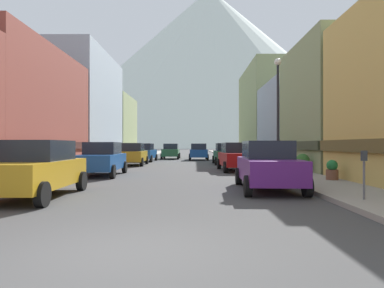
{
  "coord_description": "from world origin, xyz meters",
  "views": [
    {
      "loc": [
        1.12,
        -4.95,
        1.63
      ],
      "look_at": [
        0.9,
        30.04,
        1.73
      ],
      "focal_mm": 31.56,
      "sensor_mm": 36.0,
      "label": 1
    }
  ],
  "objects_px": {
    "car_left_1": "(102,159)",
    "potted_plant_2": "(303,162)",
    "car_right_2": "(226,154)",
    "pedestrian_2": "(46,160)",
    "car_left_0": "(36,168)",
    "car_right_0": "(268,165)",
    "car_right_1": "(236,156)",
    "parking_meter_near": "(364,168)",
    "car_left_2": "(133,154)",
    "pedestrian_1": "(249,153)",
    "streetlamp_right": "(278,98)",
    "car_left_3": "(144,152)",
    "potted_plant_0": "(332,170)",
    "car_driving_0": "(199,152)",
    "car_driving_1": "(171,151)",
    "pedestrian_0": "(255,154)"
  },
  "relations": [
    {
      "from": "car_driving_1",
      "to": "pedestrian_0",
      "type": "relative_size",
      "value": 2.67
    },
    {
      "from": "car_right_0",
      "to": "potted_plant_2",
      "type": "height_order",
      "value": "car_right_0"
    },
    {
      "from": "pedestrian_0",
      "to": "pedestrian_2",
      "type": "bearing_deg",
      "value": -137.06
    },
    {
      "from": "car_right_1",
      "to": "car_driving_1",
      "type": "distance_m",
      "value": 18.84
    },
    {
      "from": "parking_meter_near",
      "to": "pedestrian_0",
      "type": "height_order",
      "value": "pedestrian_0"
    },
    {
      "from": "car_left_0",
      "to": "car_driving_1",
      "type": "distance_m",
      "value": 29.02
    },
    {
      "from": "car_right_1",
      "to": "pedestrian_2",
      "type": "bearing_deg",
      "value": -155.23
    },
    {
      "from": "car_right_0",
      "to": "car_driving_1",
      "type": "height_order",
      "value": "same"
    },
    {
      "from": "car_driving_1",
      "to": "car_left_0",
      "type": "bearing_deg",
      "value": -94.35
    },
    {
      "from": "car_left_0",
      "to": "car_driving_1",
      "type": "bearing_deg",
      "value": 85.65
    },
    {
      "from": "pedestrian_1",
      "to": "pedestrian_2",
      "type": "height_order",
      "value": "pedestrian_2"
    },
    {
      "from": "pedestrian_0",
      "to": "parking_meter_near",
      "type": "bearing_deg",
      "value": -91.5
    },
    {
      "from": "pedestrian_0",
      "to": "streetlamp_right",
      "type": "relative_size",
      "value": 0.28
    },
    {
      "from": "streetlamp_right",
      "to": "car_left_1",
      "type": "bearing_deg",
      "value": 174.02
    },
    {
      "from": "car_left_1",
      "to": "potted_plant_2",
      "type": "relative_size",
      "value": 4.42
    },
    {
      "from": "car_left_1",
      "to": "parking_meter_near",
      "type": "xyz_separation_m",
      "value": [
        9.55,
        -8.78,
        0.11
      ]
    },
    {
      "from": "car_driving_0",
      "to": "potted_plant_0",
      "type": "distance_m",
      "value": 22.76
    },
    {
      "from": "parking_meter_near",
      "to": "car_right_2",
      "type": "bearing_deg",
      "value": 95.77
    },
    {
      "from": "streetlamp_right",
      "to": "potted_plant_2",
      "type": "bearing_deg",
      "value": 36.96
    },
    {
      "from": "car_right_1",
      "to": "parking_meter_near",
      "type": "relative_size",
      "value": 3.37
    },
    {
      "from": "car_left_1",
      "to": "potted_plant_0",
      "type": "height_order",
      "value": "car_left_1"
    },
    {
      "from": "car_left_3",
      "to": "potted_plant_0",
      "type": "xyz_separation_m",
      "value": [
        10.8,
        -18.92,
        -0.34
      ]
    },
    {
      "from": "car_left_0",
      "to": "car_driving_0",
      "type": "relative_size",
      "value": 1.01
    },
    {
      "from": "car_left_0",
      "to": "car_left_1",
      "type": "height_order",
      "value": "same"
    },
    {
      "from": "streetlamp_right",
      "to": "car_left_2",
      "type": "bearing_deg",
      "value": 132.43
    },
    {
      "from": "streetlamp_right",
      "to": "pedestrian_2",
      "type": "bearing_deg",
      "value": -178.47
    },
    {
      "from": "car_left_1",
      "to": "potted_plant_2",
      "type": "bearing_deg",
      "value": 1.5
    },
    {
      "from": "potted_plant_2",
      "to": "pedestrian_2",
      "type": "xyz_separation_m",
      "value": [
        -13.25,
        -1.55,
        0.17
      ]
    },
    {
      "from": "car_left_3",
      "to": "car_right_0",
      "type": "relative_size",
      "value": 1.0
    },
    {
      "from": "parking_meter_near",
      "to": "potted_plant_2",
      "type": "xyz_separation_m",
      "value": [
        1.25,
        9.06,
        -0.28
      ]
    },
    {
      "from": "car_left_2",
      "to": "parking_meter_near",
      "type": "relative_size",
      "value": 3.34
    },
    {
      "from": "car_left_1",
      "to": "car_right_1",
      "type": "bearing_deg",
      "value": 23.91
    },
    {
      "from": "car_right_2",
      "to": "potted_plant_0",
      "type": "bearing_deg",
      "value": -77.21
    },
    {
      "from": "car_right_1",
      "to": "streetlamp_right",
      "type": "bearing_deg",
      "value": -70.26
    },
    {
      "from": "car_right_0",
      "to": "car_driving_1",
      "type": "distance_m",
      "value": 27.66
    },
    {
      "from": "parking_meter_near",
      "to": "potted_plant_2",
      "type": "height_order",
      "value": "parking_meter_near"
    },
    {
      "from": "pedestrian_2",
      "to": "car_left_1",
      "type": "bearing_deg",
      "value": 27.38
    },
    {
      "from": "car_right_0",
      "to": "car_right_1",
      "type": "relative_size",
      "value": 1.0
    },
    {
      "from": "parking_meter_near",
      "to": "streetlamp_right",
      "type": "relative_size",
      "value": 0.23
    },
    {
      "from": "car_right_2",
      "to": "car_driving_0",
      "type": "distance_m",
      "value": 8.31
    },
    {
      "from": "car_right_2",
      "to": "pedestrian_2",
      "type": "distance_m",
      "value": 15.48
    },
    {
      "from": "car_right_2",
      "to": "car_right_1",
      "type": "bearing_deg",
      "value": -90.02
    },
    {
      "from": "potted_plant_0",
      "to": "potted_plant_2",
      "type": "relative_size",
      "value": 0.84
    },
    {
      "from": "potted_plant_0",
      "to": "pedestrian_0",
      "type": "height_order",
      "value": "pedestrian_0"
    },
    {
      "from": "car_left_2",
      "to": "potted_plant_2",
      "type": "xyz_separation_m",
      "value": [
        10.8,
        -8.77,
        -0.17
      ]
    },
    {
      "from": "car_right_0",
      "to": "pedestrian_1",
      "type": "distance_m",
      "value": 19.58
    },
    {
      "from": "car_right_1",
      "to": "potted_plant_2",
      "type": "relative_size",
      "value": 4.44
    },
    {
      "from": "car_right_1",
      "to": "pedestrian_1",
      "type": "xyz_separation_m",
      "value": [
        2.45,
        10.35,
        -0.05
      ]
    },
    {
      "from": "car_left_3",
      "to": "potted_plant_0",
      "type": "relative_size",
      "value": 5.26
    },
    {
      "from": "car_left_0",
      "to": "car_right_0",
      "type": "xyz_separation_m",
      "value": [
        7.6,
        1.81,
        0.0
      ]
    }
  ]
}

